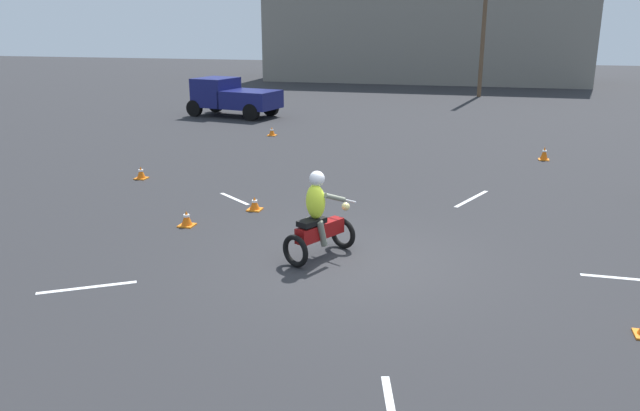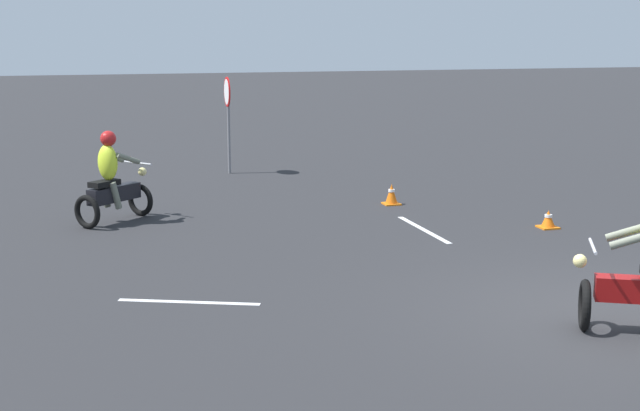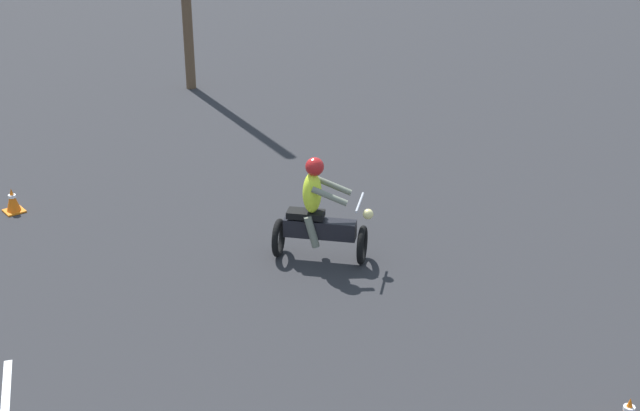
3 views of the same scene
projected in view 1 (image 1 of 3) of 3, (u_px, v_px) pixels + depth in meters
The scene contains 14 objects.
ground_plane at pixel (358, 262), 11.37m from camera, with size 120.00×120.00×0.00m, color #28282B.
motorcycle_rider_foreground at pixel (319, 220), 11.38m from camera, with size 1.19×1.52×1.66m.
pickup_truck at pixel (232, 96), 28.82m from camera, with size 4.43×2.71×1.73m.
traffic_cone_near_left at pixel (255, 204), 14.47m from camera, with size 0.32×0.32×0.32m.
traffic_cone_mid_center at pixel (544, 154), 19.74m from camera, with size 0.32×0.32×0.43m.
traffic_cone_mid_left at pixel (272, 132), 24.03m from camera, with size 0.32×0.32×0.33m.
traffic_cone_far_right at pixel (141, 173), 17.37m from camera, with size 0.32×0.32×0.35m.
traffic_cone_far_left at pixel (187, 219), 13.33m from camera, with size 0.32×0.32×0.34m.
lane_stripe_n at pixel (472, 199), 15.44m from camera, with size 0.10×1.84×0.01m, color silver.
lane_stripe_nw at pixel (234, 199), 15.44m from camera, with size 0.10×1.33×0.01m, color silver.
lane_stripe_sw at pixel (87, 287), 10.26m from camera, with size 0.10×1.57×0.01m, color silver.
lane_stripe_s at pixel (391, 411), 7.00m from camera, with size 0.10×1.43×0.01m, color silver.
utility_pole_far at pixel (484, 16), 35.47m from camera, with size 0.24×0.24×9.14m, color brown.
building_backdrop at pixel (426, 25), 46.23m from camera, with size 22.86×8.38×8.08m, color gray.
Camera 1 is at (2.03, -10.45, 4.19)m, focal length 35.00 mm.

